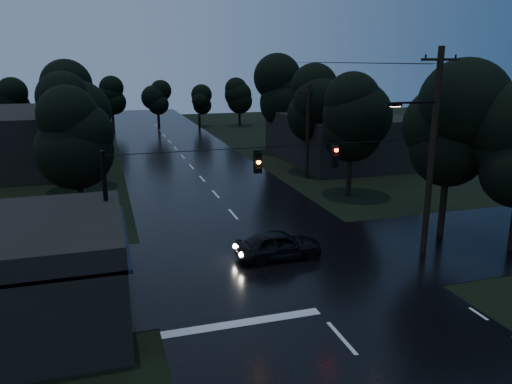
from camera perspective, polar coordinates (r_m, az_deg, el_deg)
main_road at (r=40.70m, az=-6.17°, el=1.46°), size 12.00×120.00×0.02m
cross_street at (r=24.08m, az=2.22°, el=-8.08°), size 60.00×9.00×0.02m
building_far_right at (r=48.48m, az=9.36°, el=6.17°), size 10.00×14.00×4.40m
building_far_left at (r=49.82m, az=-24.66°, el=5.59°), size 10.00×16.00×5.00m
utility_pole_main at (r=25.15m, az=19.33°, el=4.59°), size 3.50×0.30×10.00m
utility_pole_far at (r=40.48m, az=5.93°, el=6.99°), size 2.00×0.30×7.50m
anchor_pole_left at (r=20.90m, az=-16.57°, el=-3.57°), size 0.18×0.18×6.00m
span_signals at (r=21.82m, az=4.61°, el=3.88°), size 15.00×0.37×1.12m
tree_corner_near at (r=28.17m, az=21.36°, el=6.95°), size 4.48×4.48×9.44m
tree_left_a at (r=31.22m, az=-20.01°, el=6.36°), size 3.92×3.92×8.26m
tree_left_b at (r=39.15m, az=-20.47°, el=8.43°), size 4.20×4.20×8.85m
tree_left_c at (r=49.10m, az=-20.66°, el=9.99°), size 4.48×4.48×9.44m
tree_right_a at (r=35.18m, az=10.91°, el=8.47°), size 4.20×4.20×8.85m
tree_right_b at (r=42.59m, az=6.59°, el=10.22°), size 4.48×4.48×9.44m
tree_right_c at (r=52.06m, az=2.74°, el=11.55°), size 4.76×4.76×10.03m
car at (r=24.35m, az=2.61°, el=-6.01°), size 4.19×1.70×1.43m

